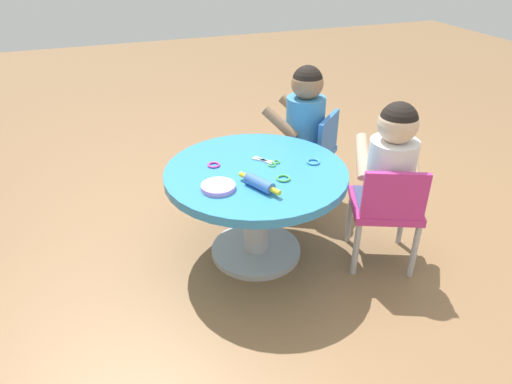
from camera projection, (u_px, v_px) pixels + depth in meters
The scene contains 12 objects.
ground_plane at pixel (256, 252), 2.31m from camera, with size 10.00×10.00×0.00m, color olive.
craft_table at pixel (256, 193), 2.13m from camera, with size 0.83×0.83×0.46m.
child_chair_left at pixel (386, 208), 2.09m from camera, with size 0.39×0.39×0.54m.
seated_child_left at pixel (392, 159), 2.01m from camera, with size 0.42×0.38×0.51m.
child_chair_right at pixel (309, 152), 2.60m from camera, with size 0.42×0.42×0.54m.
seated_child_right at pixel (305, 113), 2.50m from camera, with size 0.44×0.43×0.51m.
rolling_pin at pixel (259, 183), 1.91m from camera, with size 0.22×0.12×0.05m.
craft_scissors at pixel (269, 162), 2.13m from camera, with size 0.14×0.12×0.01m.
playdough_blob_0 at pixel (218, 187), 1.92m from camera, with size 0.14×0.14×0.02m, color #CC99E5.
cookie_cutter_0 at pixel (313, 162), 2.13m from camera, with size 0.06×0.06×0.01m, color #3F99D8.
cookie_cutter_1 at pixel (214, 165), 2.10m from camera, with size 0.06×0.06×0.01m, color #D83FA5.
cookie_cutter_2 at pixel (283, 178), 1.99m from camera, with size 0.06×0.06×0.01m, color #4CB259.
Camera 1 is at (-1.73, 0.63, 1.42)m, focal length 32.52 mm.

